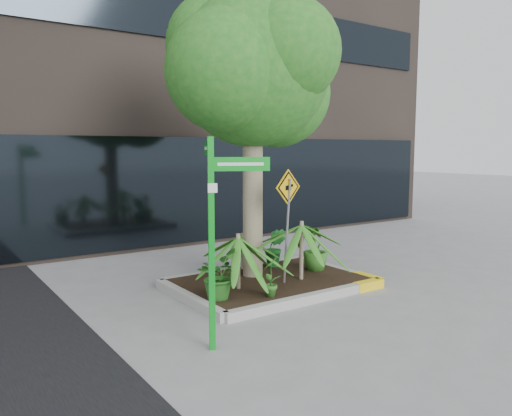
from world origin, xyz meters
TOP-DOWN VIEW (x-y plane):
  - ground at (0.00, 0.00)m, footprint 80.00×80.00m
  - planter at (0.23, 0.27)m, footprint 3.35×2.36m
  - tree at (0.10, 0.72)m, footprint 3.44×3.05m
  - palm_front at (0.64, -0.02)m, footprint 1.15×1.15m
  - palm_left at (-0.58, 0.12)m, footprint 1.02×1.02m
  - palm_back at (0.22, 1.20)m, footprint 0.77×0.77m
  - shrub_a at (-1.15, -0.17)m, footprint 0.93×0.93m
  - shrub_b at (1.30, 0.35)m, footprint 0.53×0.53m
  - shrub_c at (-0.42, -0.55)m, footprint 0.48×0.48m
  - shrub_d at (0.83, 0.99)m, footprint 0.58×0.58m
  - street_sign_post at (-1.93, -1.48)m, footprint 0.70×0.94m
  - cattle_sign at (0.26, -0.11)m, footprint 0.59×0.16m

SIDE VIEW (x-z plane):
  - ground at x=0.00m, z-range 0.00..0.00m
  - planter at x=0.23m, z-range 0.03..0.18m
  - shrub_c at x=-0.42m, z-range 0.15..0.80m
  - shrub_a at x=-1.15m, z-range 0.15..0.89m
  - shrub_d at x=0.83m, z-range 0.15..0.90m
  - shrub_b at x=1.30m, z-range 0.15..1.00m
  - palm_back at x=0.22m, z-range 0.36..1.21m
  - palm_left at x=-0.58m, z-range 0.43..1.56m
  - palm_front at x=0.64m, z-range 0.47..1.75m
  - cattle_sign at x=0.26m, z-range 0.49..2.42m
  - street_sign_post at x=-1.93m, z-range 0.30..2.86m
  - tree at x=0.10m, z-range 1.19..6.35m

